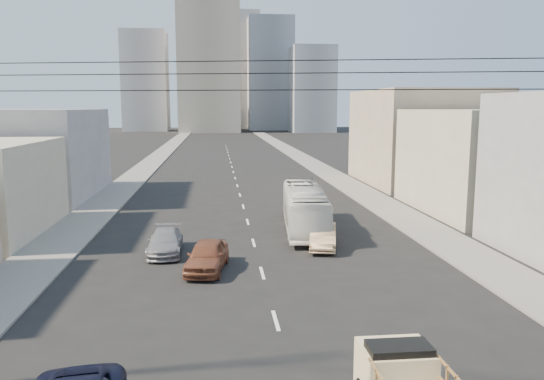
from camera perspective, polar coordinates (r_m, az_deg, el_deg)
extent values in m
cube|color=slate|center=(82.35, -12.72, 3.01)|extent=(3.50, 180.00, 0.12)
cube|color=slate|center=(82.98, 3.64, 3.25)|extent=(3.50, 180.00, 0.12)
cube|color=silver|center=(21.16, 0.41, -13.85)|extent=(0.15, 2.00, 0.01)
cube|color=silver|center=(26.77, -1.06, -8.90)|extent=(0.15, 2.00, 0.01)
cube|color=silver|center=(32.51, -1.99, -5.69)|extent=(0.15, 2.00, 0.01)
cube|color=silver|center=(38.34, -2.64, -3.44)|extent=(0.15, 2.00, 0.01)
cube|color=silver|center=(44.21, -3.11, -1.79)|extent=(0.15, 2.00, 0.01)
cube|color=silver|center=(50.11, -3.47, -0.52)|extent=(0.15, 2.00, 0.01)
cube|color=silver|center=(56.04, -3.75, 0.47)|extent=(0.15, 2.00, 0.01)
cube|color=silver|center=(61.97, -3.98, 1.28)|extent=(0.15, 2.00, 0.01)
cube|color=silver|center=(67.92, -4.17, 1.95)|extent=(0.15, 2.00, 0.01)
cube|color=silver|center=(73.88, -4.33, 2.50)|extent=(0.15, 2.00, 0.01)
cube|color=silver|center=(79.84, -4.47, 2.98)|extent=(0.15, 2.00, 0.01)
cube|color=silver|center=(85.81, -4.59, 3.39)|extent=(0.15, 2.00, 0.01)
cube|color=silver|center=(91.78, -4.69, 3.74)|extent=(0.15, 2.00, 0.01)
cube|color=silver|center=(97.76, -4.78, 4.06)|extent=(0.15, 2.00, 0.01)
cube|color=silver|center=(103.74, -4.86, 4.33)|extent=(0.15, 2.00, 0.01)
cube|color=silver|center=(109.72, -4.93, 4.58)|extent=(0.15, 2.00, 0.01)
cube|color=silver|center=(115.70, -4.99, 4.80)|extent=(0.15, 2.00, 0.01)
cube|color=beige|center=(15.78, 13.09, -18.63)|extent=(1.90, 1.60, 1.50)
cube|color=black|center=(15.31, 13.49, -17.05)|extent=(1.70, 0.90, 0.70)
imported|color=silver|center=(35.59, 3.53, -1.99)|extent=(3.46, 10.82, 2.96)
imported|color=brown|center=(27.17, -7.00, -7.03)|extent=(2.53, 4.71, 1.52)
imported|color=tan|center=(31.34, 5.51, -4.98)|extent=(2.32, 4.42, 1.39)
imported|color=gray|center=(30.65, -11.41, -5.50)|extent=(1.90, 4.57, 1.32)
cylinder|color=black|center=(13.13, 3.75, 13.75)|extent=(23.01, 5.02, 0.02)
cylinder|color=black|center=(13.11, 3.74, 12.44)|extent=(23.01, 5.02, 0.02)
cylinder|color=black|center=(13.09, 3.72, 10.70)|extent=(23.01, 5.02, 0.02)
cube|color=#A7A187|center=(45.17, 22.71, 2.88)|extent=(11.00, 14.00, 8.00)
cube|color=gray|center=(59.76, 15.82, 5.50)|extent=(12.00, 16.00, 10.00)
cube|color=gray|center=(53.44, -24.99, 3.57)|extent=(12.00, 16.00, 8.00)
cube|color=gray|center=(182.71, -6.86, 15.68)|extent=(20.00, 20.00, 60.00)
cube|color=gray|center=(197.78, -0.21, 12.31)|extent=(16.00, 16.00, 40.00)
cube|color=gray|center=(193.07, -13.42, 11.27)|extent=(15.00, 15.00, 34.00)
cube|color=gray|center=(212.00, -3.94, 12.60)|extent=(18.00, 18.00, 44.00)
cube|color=gray|center=(179.40, 4.34, 10.72)|extent=(14.00, 14.00, 28.00)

